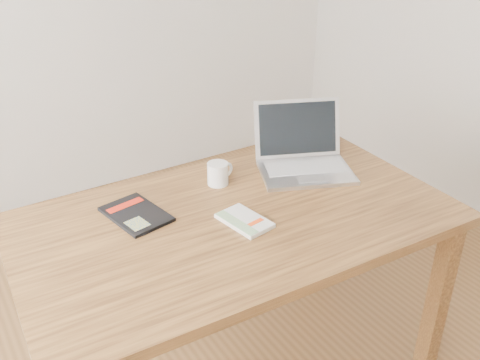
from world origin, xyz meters
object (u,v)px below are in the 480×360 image
black_guidebook (136,214)px  white_guidebook (244,221)px  desk (237,236)px  coffee_mug (218,173)px  laptop (303,156)px

black_guidebook → white_guidebook: bearing=-49.5°
desk → black_guidebook: 0.37m
coffee_mug → black_guidebook: bearing=175.8°
desk → coffee_mug: (0.06, 0.24, 0.14)m
desk → black_guidebook: size_ratio=5.74×
desk → white_guidebook: bearing=-92.3°
white_guidebook → laptop: 0.49m
desk → black_guidebook: (-0.30, 0.19, 0.10)m
black_guidebook → coffee_mug: bearing=-2.4°
coffee_mug → white_guidebook: bearing=-115.2°
desk → white_guidebook: 0.11m
desk → coffee_mug: 0.28m
desk → coffee_mug: bearing=77.6°
white_guidebook → coffee_mug: coffee_mug is taller
white_guidebook → black_guidebook: bearing=131.5°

